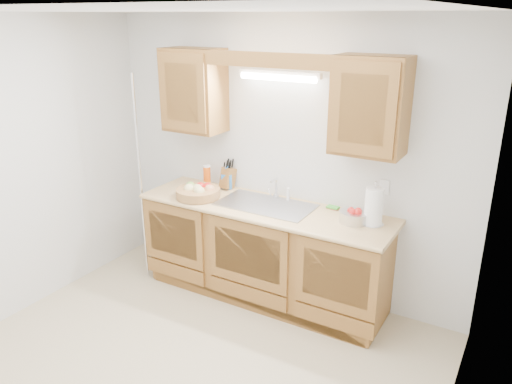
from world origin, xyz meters
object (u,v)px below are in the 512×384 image
Objects in this scene: fruit_basket at (198,192)px; paper_towel at (374,207)px; knife_block at (228,178)px; apple_bowl at (354,216)px.

paper_towel is (1.58, 0.19, 0.10)m from fruit_basket.
knife_block is (0.09, 0.35, 0.05)m from fruit_basket.
apple_bowl is at bearing 6.41° from fruit_basket.
paper_towel is at bearing 6.70° from fruit_basket.
fruit_basket is 1.15× the size of paper_towel.
paper_towel is at bearing 1.05° from knife_block.
fruit_basket reaches higher than apple_bowl.
paper_towel reaches higher than apple_bowl.
knife_block is 0.94× the size of apple_bowl.
apple_bowl is (1.43, 0.16, -0.00)m from fruit_basket.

